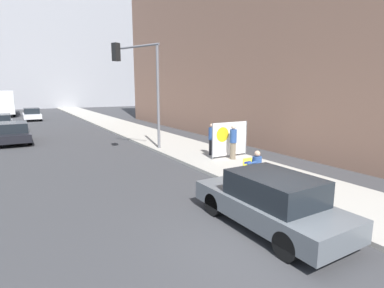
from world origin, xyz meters
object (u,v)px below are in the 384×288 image
seated_protester (258,166)px  traffic_light_pole (144,78)px  jogger_on_sidewalk (233,142)px  parked_car_curbside (270,201)px  car_on_road_distant (32,114)px  pedestrian_behind (212,139)px  car_on_road_midblock (0,123)px  car_on_road_nearest (14,132)px  city_bus_on_road (4,101)px  protest_banner (230,139)px

seated_protester → traffic_light_pole: (-1.32, 7.54, 3.32)m
jogger_on_sidewalk → parked_car_curbside: jogger_on_sidewalk is taller
parked_car_curbside → car_on_road_distant: (-3.78, 33.54, -0.02)m
pedestrian_behind → parked_car_curbside: 8.15m
jogger_on_sidewalk → car_on_road_distant: (-7.43, 27.38, -0.29)m
seated_protester → parked_car_curbside: 3.33m
pedestrian_behind → traffic_light_pole: size_ratio=0.28×
pedestrian_behind → car_on_road_midblock: bearing=-150.5°
pedestrian_behind → traffic_light_pole: (-2.57, 2.72, 3.12)m
pedestrian_behind → car_on_road_distant: pedestrian_behind is taller
pedestrian_behind → car_on_road_nearest: bearing=-138.9°
city_bus_on_road → traffic_light_pole: bearing=-77.5°
seated_protester → car_on_road_nearest: bearing=128.4°
seated_protester → city_bus_on_road: 41.36m
parked_car_curbside → city_bus_on_road: 43.60m
traffic_light_pole → parked_car_curbside: size_ratio=1.37×
car_on_road_nearest → protest_banner: bearing=-50.0°
protest_banner → car_on_road_distant: size_ratio=0.52×
seated_protester → jogger_on_sidewalk: 3.88m
traffic_light_pole → car_on_road_distant: (-4.48, 23.35, -3.39)m
traffic_light_pole → jogger_on_sidewalk: bearing=-53.8°
pedestrian_behind → traffic_light_pole: traffic_light_pole is taller
protest_banner → traffic_light_pole: size_ratio=0.37×
car_on_road_midblock → city_bus_on_road: size_ratio=0.42×
pedestrian_behind → car_on_road_midblock: size_ratio=0.37×
seated_protester → traffic_light_pole: traffic_light_pole is taller
jogger_on_sidewalk → pedestrian_behind: size_ratio=1.02×
protest_banner → car_on_road_midblock: size_ratio=0.49×
pedestrian_behind → city_bus_on_road: city_bus_on_road is taller
traffic_light_pole → car_on_road_nearest: traffic_light_pole is taller
pedestrian_behind → car_on_road_distant: size_ratio=0.40×
pedestrian_behind → car_on_road_nearest: (-8.87, 10.30, -0.28)m
traffic_light_pole → city_bus_on_road: (-7.32, 32.89, -2.21)m
pedestrian_behind → car_on_road_distant: 27.01m
seated_protester → pedestrian_behind: bearing=87.1°
traffic_light_pole → car_on_road_midblock: 16.95m
car_on_road_midblock → city_bus_on_road: 18.00m
jogger_on_sidewalk → protest_banner: protest_banner is taller
parked_car_curbside → car_on_road_nearest: size_ratio=0.90×
car_on_road_distant → pedestrian_behind: bearing=-74.9°
car_on_road_distant → city_bus_on_road: bearing=106.5°
jogger_on_sidewalk → city_bus_on_road: size_ratio=0.16×
seated_protester → car_on_road_midblock: size_ratio=0.27×
parked_car_curbside → car_on_road_midblock: size_ratio=0.97×
jogger_on_sidewalk → protest_banner: 0.47m
parked_car_curbside → car_on_road_nearest: parked_car_curbside is taller
traffic_light_pole → car_on_road_nearest: bearing=129.8°
car_on_road_nearest → car_on_road_midblock: 7.42m
jogger_on_sidewalk → car_on_road_nearest: 14.84m
city_bus_on_road → pedestrian_behind: bearing=-74.5°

